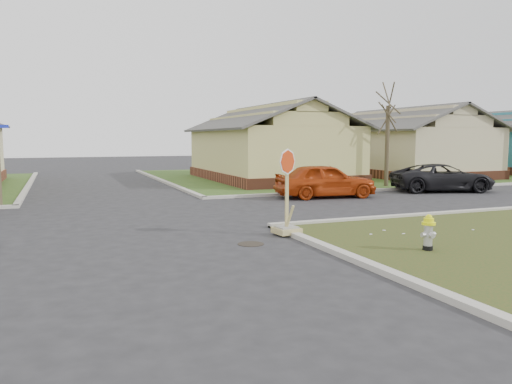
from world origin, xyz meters
name	(u,v)px	position (x,y,z in m)	size (l,w,h in m)	color
ground	(157,247)	(0.00, 0.00, 0.00)	(120.00, 120.00, 0.00)	#242426
verge_far_right	(412,173)	(22.00, 18.00, 0.03)	(37.00, 19.00, 0.05)	#2D4C1B
curbs	(129,217)	(0.00, 5.00, 0.00)	(80.00, 40.00, 0.12)	#AFAA9E
manhole	(251,244)	(2.20, -0.50, 0.01)	(0.64, 0.64, 0.01)	black
side_house_yellow	(270,144)	(10.00, 16.50, 2.19)	(7.60, 11.60, 4.70)	brown
side_house_tan	(404,144)	(20.00, 16.50, 2.19)	(7.60, 11.60, 4.70)	brown
side_house_teal	(512,143)	(30.00, 16.50, 2.19)	(7.60, 11.60, 4.70)	brown
tree_mid_right	(387,146)	(14.00, 10.20, 2.15)	(0.22, 0.22, 4.20)	#433826
fire_hydrant	(428,230)	(5.62, -2.78, 0.50)	(0.31, 0.31, 0.82)	black
stop_sign	(287,215)	(3.49, 0.20, 0.54)	(0.64, 0.62, 2.25)	tan
red_sedan	(325,180)	(8.66, 7.26, 0.74)	(1.75, 4.36, 1.48)	#A6320B
dark_pickup	(443,178)	(15.18, 7.35, 0.67)	(2.21, 4.80, 1.33)	black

